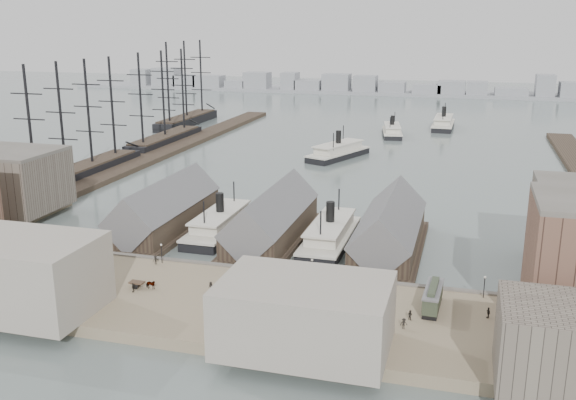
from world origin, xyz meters
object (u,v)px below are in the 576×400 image
(horse_cart_left, at_px, (0,253))
(horse_cart_right, at_px, (356,306))
(ferry_docked_west, at_px, (220,224))
(horse_cart_center, at_px, (147,284))
(tram, at_px, (433,298))

(horse_cart_left, bearing_deg, horse_cart_right, -63.72)
(ferry_docked_west, height_order, horse_cart_left, ferry_docked_west)
(ferry_docked_west, relative_size, horse_cart_left, 6.10)
(horse_cart_left, relative_size, horse_cart_right, 0.96)
(horse_cart_center, bearing_deg, horse_cart_right, -86.04)
(horse_cart_left, bearing_deg, ferry_docked_west, -17.34)
(tram, distance_m, horse_cart_right, 12.68)
(horse_cart_center, relative_size, horse_cart_right, 1.01)
(horse_cart_right, bearing_deg, horse_cart_left, 67.84)
(ferry_docked_west, distance_m, horse_cart_right, 53.02)
(horse_cart_left, bearing_deg, horse_cart_center, -69.68)
(horse_cart_center, distance_m, horse_cart_right, 36.87)
(ferry_docked_west, height_order, tram, ferry_docked_west)
(tram, bearing_deg, horse_cart_left, -178.21)
(ferry_docked_west, relative_size, horse_cart_center, 5.78)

